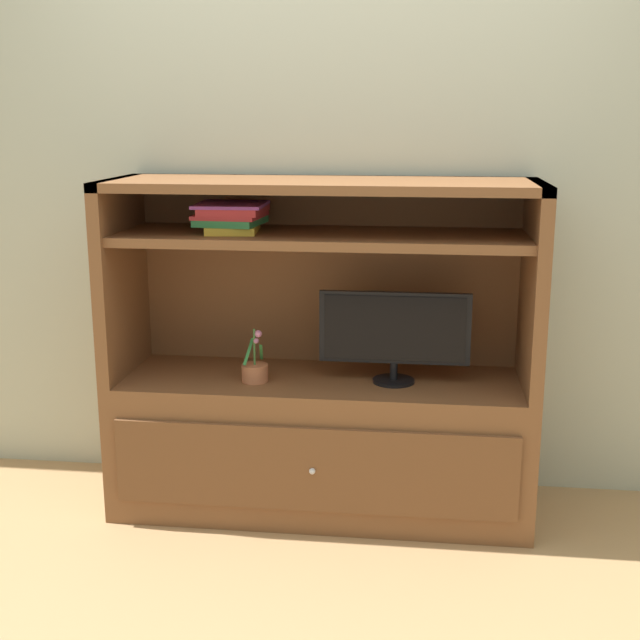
% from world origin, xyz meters
% --- Properties ---
extents(ground_plane, '(8.00, 8.00, 0.00)m').
position_xyz_m(ground_plane, '(0.00, 0.00, 0.00)').
color(ground_plane, tan).
extents(painted_rear_wall, '(6.00, 0.10, 2.80)m').
position_xyz_m(painted_rear_wall, '(0.00, 0.75, 1.40)').
color(painted_rear_wall, '#ADB29E').
rests_on(painted_rear_wall, ground_plane).
extents(media_console, '(1.66, 0.56, 1.34)m').
position_xyz_m(media_console, '(0.00, 0.41, 0.44)').
color(media_console, brown).
rests_on(media_console, ground_plane).
extents(tv_monitor, '(0.59, 0.16, 0.36)m').
position_xyz_m(tv_monitor, '(0.29, 0.38, 0.76)').
color(tv_monitor, black).
rests_on(tv_monitor, media_console).
extents(potted_plant, '(0.10, 0.11, 0.21)m').
position_xyz_m(potted_plant, '(-0.26, 0.32, 0.60)').
color(potted_plant, '#B26642').
rests_on(potted_plant, media_console).
extents(magazine_stack, '(0.27, 0.31, 0.11)m').
position_xyz_m(magazine_stack, '(-0.35, 0.40, 1.20)').
color(magazine_stack, gold).
rests_on(magazine_stack, media_console).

